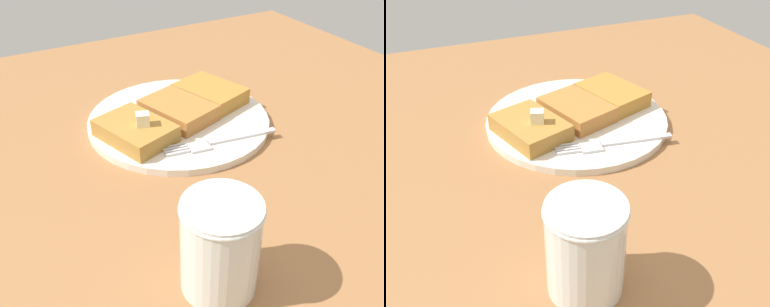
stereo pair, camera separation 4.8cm
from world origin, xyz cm
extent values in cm
cube|color=#98653B|center=(0.00, 0.00, 1.04)|extent=(96.83, 96.83, 2.08)
cylinder|color=silver|center=(-0.49, 8.55, 2.58)|extent=(26.34, 26.34, 1.00)
torus|color=gray|center=(-0.49, 8.55, 2.68)|extent=(26.34, 26.34, 0.80)
cube|color=#A67632|center=(-7.71, 6.21, 4.26)|extent=(9.92, 11.74, 2.37)
cube|color=#B17134|center=(-0.49, 8.55, 4.26)|extent=(9.92, 11.74, 2.37)
cube|color=#AE772F|center=(6.73, 10.89, 4.26)|extent=(9.92, 11.74, 2.37)
cube|color=#F1E8C2|center=(-6.94, 5.23, 6.30)|extent=(2.12, 2.02, 1.71)
cube|color=silver|center=(4.87, -0.55, 3.26)|extent=(10.02, 2.44, 0.36)
cube|color=silver|center=(-1.45, 0.44, 3.26)|extent=(3.11, 2.61, 0.36)
cube|color=silver|center=(-4.54, 0.09, 3.26)|extent=(3.21, 0.81, 0.36)
cube|color=silver|center=(-4.46, 0.64, 3.26)|extent=(3.21, 0.81, 0.36)
cube|color=silver|center=(-4.37, 1.18, 3.26)|extent=(3.21, 0.81, 0.36)
cube|color=silver|center=(-4.29, 1.72, 3.26)|extent=(3.21, 0.81, 0.36)
cylinder|color=#331405|center=(-10.35, -18.86, 4.68)|extent=(6.33, 6.33, 5.21)
cylinder|color=silver|center=(-10.35, -18.86, 6.77)|extent=(6.88, 6.88, 9.39)
torus|color=silver|center=(-10.35, -18.86, 11.02)|extent=(7.10, 7.10, 0.50)
camera|label=1|loc=(-24.97, -40.07, 33.80)|focal=40.00mm
camera|label=2|loc=(-20.62, -42.17, 33.80)|focal=40.00mm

